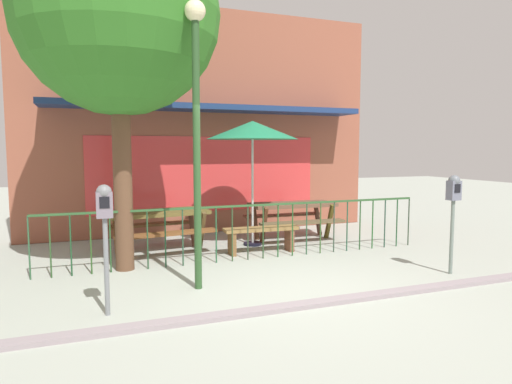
# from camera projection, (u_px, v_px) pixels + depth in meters

# --- Properties ---
(ground) EXTENTS (40.00, 40.00, 0.00)m
(ground) POSITION_uv_depth(u_px,v_px,m) (290.00, 289.00, 6.17)
(ground) COLOR #A0A79B
(pub_storefront) EXTENTS (8.10, 1.39, 5.08)m
(pub_storefront) POSITION_uv_depth(u_px,v_px,m) (204.00, 122.00, 10.35)
(pub_storefront) COLOR #543428
(pub_storefront) RESTS_ON ground
(patio_fence_front) EXTENTS (6.83, 0.04, 0.97)m
(patio_fence_front) POSITION_uv_depth(u_px,v_px,m) (248.00, 222.00, 7.72)
(patio_fence_front) COLOR #2A5028
(patio_fence_front) RESTS_ON ground
(picnic_table_left) EXTENTS (1.94, 1.56, 0.79)m
(picnic_table_left) POSITION_uv_depth(u_px,v_px,m) (159.00, 220.00, 8.32)
(picnic_table_left) COLOR brown
(picnic_table_left) RESTS_ON ground
(picnic_table_right) EXTENTS (1.85, 1.42, 0.79)m
(picnic_table_right) POSITION_uv_depth(u_px,v_px,m) (292.00, 210.00, 9.55)
(picnic_table_right) COLOR brown
(picnic_table_right) RESTS_ON ground
(patio_umbrella) EXTENTS (1.81, 1.81, 2.47)m
(patio_umbrella) POSITION_uv_depth(u_px,v_px,m) (252.00, 131.00, 8.77)
(patio_umbrella) COLOR black
(patio_umbrella) RESTS_ON ground
(patio_bench) EXTENTS (1.41, 0.38, 0.48)m
(patio_bench) POSITION_uv_depth(u_px,v_px,m) (261.00, 234.00, 8.27)
(patio_bench) COLOR olive
(patio_bench) RESTS_ON ground
(parking_meter_near) EXTENTS (0.18, 0.17, 1.53)m
(parking_meter_near) POSITION_uv_depth(u_px,v_px,m) (453.00, 198.00, 6.81)
(parking_meter_near) COLOR slate
(parking_meter_near) RESTS_ON ground
(parking_meter_far) EXTENTS (0.18, 0.17, 1.52)m
(parking_meter_far) POSITION_uv_depth(u_px,v_px,m) (105.00, 215.00, 5.08)
(parking_meter_far) COLOR slate
(parking_meter_far) RESTS_ON ground
(street_tree) EXTENTS (3.10, 3.10, 5.52)m
(street_tree) POSITION_uv_depth(u_px,v_px,m) (118.00, 14.00, 6.78)
(street_tree) COLOR brown
(street_tree) RESTS_ON ground
(street_lamp) EXTENTS (0.28, 0.28, 3.86)m
(street_lamp) POSITION_uv_depth(u_px,v_px,m) (196.00, 103.00, 5.95)
(street_lamp) COLOR #284B25
(street_lamp) RESTS_ON ground
(curb_edge) EXTENTS (11.34, 0.20, 0.11)m
(curb_edge) POSITION_uv_depth(u_px,v_px,m) (314.00, 306.00, 5.51)
(curb_edge) COLOR gray
(curb_edge) RESTS_ON ground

